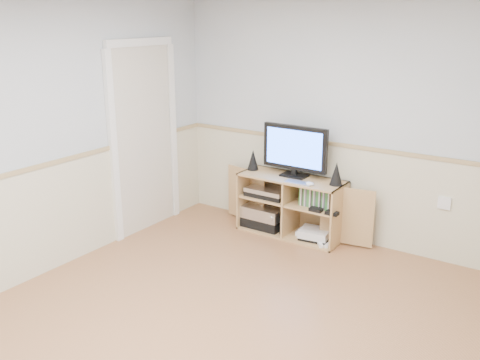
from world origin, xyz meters
name	(u,v)px	position (x,y,z in m)	size (l,w,h in m)	color
room	(225,176)	(-0.06, 0.12, 1.22)	(4.04, 4.54, 2.54)	#AF754D
media_cabinet	(293,204)	(-0.53, 2.06, 0.33)	(1.80, 0.43, 0.65)	tan
monitor	(295,149)	(-0.53, 2.05, 0.95)	(0.74, 0.18, 0.55)	black
speaker_left	(253,160)	(-1.03, 2.02, 0.76)	(0.12, 0.12, 0.23)	black
speaker_right	(336,174)	(-0.03, 2.02, 0.77)	(0.13, 0.13, 0.24)	black
keyboard	(299,183)	(-0.37, 1.86, 0.66)	(0.29, 0.12, 0.01)	silver
mouse	(310,184)	(-0.24, 1.86, 0.67)	(0.10, 0.06, 0.04)	white
av_components	(266,210)	(-0.84, 2.00, 0.22)	(0.53, 0.34, 0.47)	black
game_consoles	(314,234)	(-0.23, 1.99, 0.07)	(0.46, 0.30, 0.11)	white
game_cases	(317,198)	(-0.22, 1.98, 0.48)	(0.34, 0.14, 0.19)	#3F8C3F
wall_outlet	(444,203)	(1.00, 2.23, 0.60)	(0.12, 0.03, 0.12)	white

